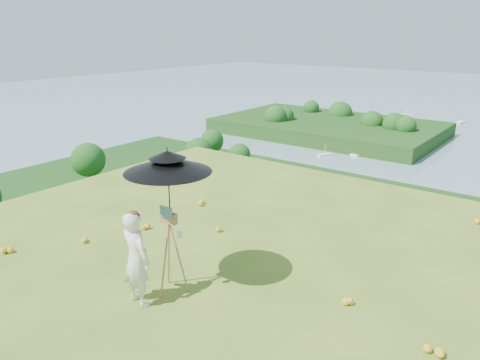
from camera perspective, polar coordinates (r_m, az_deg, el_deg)
The scene contains 7 objects.
ground at distance 8.36m, azimuth -1.93°, elevation -12.22°, with size 14.00×14.00×0.00m, color #4A6B1E.
peninsula at distance 182.27m, azimuth 10.73°, elevation 7.13°, with size 90.00×60.00×12.00m, color #103D12, non-canonical shape.
wildflowers at distance 8.49m, azimuth -0.86°, elevation -11.20°, with size 10.00×10.50×0.12m, color gold, non-canonical shape.
painter at distance 7.56m, azimuth -12.56°, elevation -9.35°, with size 0.57×0.38×1.57m, color white.
field_easel at distance 7.81m, azimuth -8.47°, elevation -8.34°, with size 0.58×0.58×1.53m, color #97693F, non-canonical shape.
sun_umbrella at distance 7.41m, azimuth -8.68°, elevation -0.62°, with size 1.38×1.38×1.21m, color black, non-canonical shape.
painter_cap at distance 7.25m, azimuth -12.95°, elevation -4.11°, with size 0.21×0.25×0.10m, color pink, non-canonical shape.
Camera 1 is at (4.58, -5.59, 4.20)m, focal length 35.00 mm.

